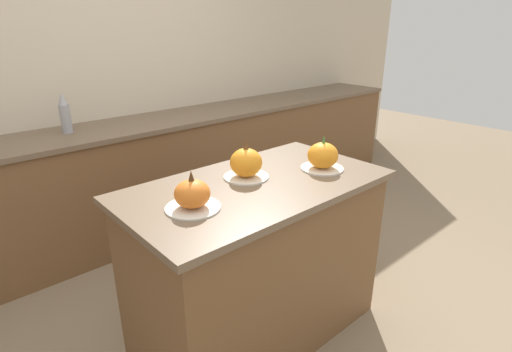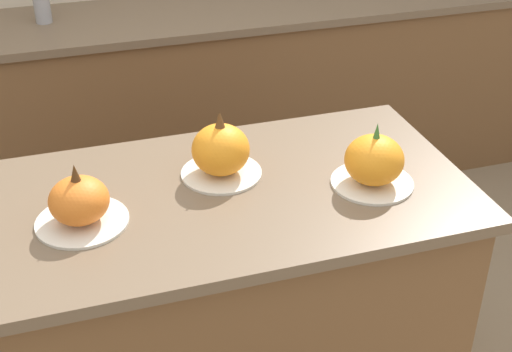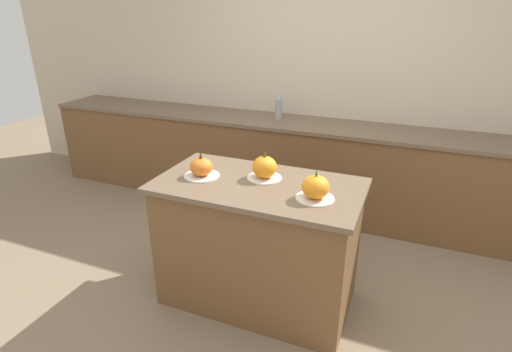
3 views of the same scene
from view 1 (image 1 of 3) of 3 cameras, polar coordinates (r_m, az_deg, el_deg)
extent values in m
plane|color=#847056|center=(2.46, 0.11, -20.99)|extent=(12.00, 12.00, 0.00)
cube|color=beige|center=(3.43, -21.08, 13.09)|extent=(8.00, 0.06, 2.50)
cube|color=brown|center=(2.19, 0.12, -12.49)|extent=(1.28, 0.67, 0.88)
cube|color=brown|center=(1.98, 0.13, -1.45)|extent=(1.34, 0.73, 0.03)
cube|color=brown|center=(3.33, -17.18, -1.07)|extent=(6.00, 0.56, 0.89)
cube|color=brown|center=(3.19, -18.08, 6.66)|extent=(6.00, 0.60, 0.03)
cylinder|color=silver|center=(1.72, -8.97, -4.47)|extent=(0.24, 0.24, 0.01)
ellipsoid|color=orange|center=(1.70, -9.09, -2.52)|extent=(0.15, 0.15, 0.12)
cone|color=#4C2D14|center=(1.67, -9.25, 0.01)|extent=(0.03, 0.03, 0.05)
cylinder|color=silver|center=(2.04, -1.41, -0.10)|extent=(0.23, 0.23, 0.01)
ellipsoid|color=orange|center=(2.01, -1.43, 1.94)|extent=(0.16, 0.16, 0.14)
cone|color=brown|center=(1.98, -1.45, 4.48)|extent=(0.03, 0.03, 0.05)
cylinder|color=silver|center=(2.18, 9.41, 1.11)|extent=(0.23, 0.23, 0.01)
ellipsoid|color=orange|center=(2.16, 9.52, 2.93)|extent=(0.16, 0.16, 0.14)
cone|color=#38702D|center=(2.13, 9.67, 5.19)|extent=(0.02, 0.02, 0.05)
cylinder|color=#99999E|center=(3.08, -25.54, 7.35)|extent=(0.07, 0.07, 0.20)
cone|color=#99999E|center=(3.05, -25.96, 9.91)|extent=(0.06, 0.06, 0.08)
camera|label=2|loc=(0.88, 74.17, 27.63)|focal=50.00mm
camera|label=3|loc=(2.27, 73.85, 14.13)|focal=28.00mm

